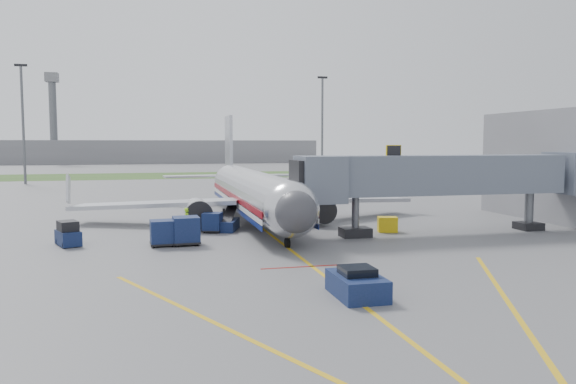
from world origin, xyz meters
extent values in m
plane|color=#565659|center=(0.00, 0.00, 0.00)|extent=(400.00, 400.00, 0.00)
cube|color=#2D4C1E|center=(0.00, 90.00, 0.01)|extent=(300.00, 25.00, 0.01)
cube|color=gold|center=(0.00, -2.00, 0.00)|extent=(0.25, 50.00, 0.01)
cube|color=maroon|center=(0.00, -4.00, 0.00)|extent=(6.00, 0.25, 0.01)
cube|color=gold|center=(-6.00, -14.00, 0.00)|extent=(9.52, 20.04, 0.01)
cube|color=gold|center=(6.00, -14.00, 0.00)|extent=(9.52, 20.04, 0.01)
cylinder|color=silver|center=(0.00, 15.00, 2.70)|extent=(3.80, 28.00, 3.80)
sphere|color=silver|center=(0.00, 1.00, 2.70)|extent=(3.80, 3.80, 3.80)
sphere|color=#38383D|center=(0.00, -0.30, 2.70)|extent=(2.74, 2.74, 2.74)
cube|color=black|center=(0.00, 0.60, 3.25)|extent=(2.20, 1.20, 0.55)
cone|color=silver|center=(0.00, 31.50, 2.70)|extent=(3.80, 5.00, 3.80)
cube|color=#B7BAC1|center=(0.00, 31.00, 6.70)|extent=(0.35, 4.20, 7.00)
cube|color=#B7BAC1|center=(-8.50, 15.00, 1.80)|extent=(15.10, 8.59, 1.13)
cube|color=#B7BAC1|center=(8.50, 15.00, 1.80)|extent=(15.10, 8.59, 1.13)
cylinder|color=silver|center=(-5.20, 12.00, 1.35)|extent=(2.10, 3.60, 2.10)
cylinder|color=silver|center=(5.20, 12.00, 1.35)|extent=(2.10, 3.60, 2.10)
cube|color=maroon|center=(1.92, 15.00, 2.35)|extent=(0.05, 28.00, 0.45)
cube|color=navy|center=(1.92, 15.00, 1.45)|extent=(0.05, 28.00, 0.35)
cylinder|color=black|center=(0.00, 2.00, 0.30)|extent=(0.28, 0.70, 0.70)
cylinder|color=black|center=(-2.60, 15.50, 0.45)|extent=(0.50, 1.00, 1.00)
cylinder|color=black|center=(2.60, 15.50, 0.45)|extent=(0.50, 1.00, 1.00)
cube|color=slate|center=(13.00, 5.00, 4.60)|extent=(20.00, 3.00, 3.00)
cube|color=slate|center=(3.20, 5.00, 4.40)|extent=(3.20, 3.60, 3.40)
cube|color=black|center=(2.00, 5.00, 4.40)|extent=(1.60, 3.00, 2.80)
cube|color=yellow|center=(9.00, 5.00, 6.40)|extent=(1.20, 0.15, 1.00)
cylinder|color=#595B60|center=(6.00, 5.00, 1.55)|extent=(0.56, 0.56, 3.10)
cube|color=black|center=(6.00, 5.00, 0.35)|extent=(2.20, 1.60, 0.70)
cylinder|color=#595B60|center=(21.00, 5.00, 1.55)|extent=(0.70, 0.70, 3.10)
cube|color=black|center=(21.00, 5.00, 0.30)|extent=(1.80, 1.80, 0.60)
cube|color=slate|center=(25.00, 5.00, 4.60)|extent=(3.00, 4.00, 3.40)
cylinder|color=#595B60|center=(-30.00, 70.00, 10.00)|extent=(0.44, 0.44, 20.00)
cube|color=black|center=(-30.00, 70.00, 20.20)|extent=(2.00, 0.40, 0.40)
cylinder|color=#595B60|center=(25.00, 75.00, 10.00)|extent=(0.44, 0.44, 20.00)
cube|color=black|center=(25.00, 75.00, 20.20)|extent=(2.00, 0.40, 0.40)
cube|color=slate|center=(-10.00, 170.00, 4.00)|extent=(120.00, 14.00, 8.00)
cylinder|color=#595B60|center=(-40.00, 165.00, 14.00)|extent=(2.40, 2.40, 28.00)
cube|color=slate|center=(-40.00, 165.00, 28.50)|extent=(4.00, 4.00, 3.00)
cube|color=#0D1C3B|center=(0.24, -10.59, 0.51)|extent=(2.05, 3.35, 1.02)
cube|color=black|center=(0.24, -10.59, 1.16)|extent=(1.49, 1.49, 0.46)
cylinder|color=black|center=(-0.59, -11.80, 0.37)|extent=(0.21, 0.74, 0.74)
cylinder|color=black|center=(1.08, -11.80, 0.37)|extent=(0.21, 0.74, 0.74)
cylinder|color=black|center=(-0.59, -9.38, 0.37)|extent=(0.21, 0.74, 0.74)
cylinder|color=black|center=(1.08, -9.38, 0.37)|extent=(0.21, 0.74, 0.74)
cube|color=#0D1C3B|center=(-14.51, 6.32, 0.54)|extent=(2.07, 2.73, 0.98)
cube|color=black|center=(-14.51, 6.32, 1.37)|extent=(1.66, 1.88, 0.68)
cylinder|color=black|center=(-14.64, 5.33, 0.24)|extent=(0.38, 0.53, 0.49)
cylinder|color=black|center=(-13.74, 5.68, 0.24)|extent=(0.38, 0.53, 0.49)
cylinder|color=black|center=(-15.29, 6.96, 0.24)|extent=(0.38, 0.53, 0.49)
cylinder|color=black|center=(-14.38, 7.32, 0.24)|extent=(0.38, 0.53, 0.49)
cube|color=#0D1C3B|center=(-4.23, 9.70, 0.86)|extent=(1.80, 1.80, 1.40)
cube|color=black|center=(-4.23, 9.70, 0.16)|extent=(1.86, 1.86, 0.11)
cylinder|color=black|center=(-4.92, 9.38, 0.13)|extent=(0.27, 0.31, 0.25)
cylinder|color=black|center=(-3.91, 9.00, 0.13)|extent=(0.27, 0.31, 0.25)
cylinder|color=black|center=(-4.55, 10.40, 0.13)|extent=(0.27, 0.31, 0.25)
cylinder|color=black|center=(-3.53, 10.02, 0.13)|extent=(0.27, 0.31, 0.25)
cube|color=#0D1C3B|center=(-6.58, 4.67, 1.08)|extent=(1.85, 1.85, 1.76)
cube|color=black|center=(-6.58, 4.67, 0.20)|extent=(1.91, 1.91, 0.14)
cylinder|color=black|center=(-7.22, 3.95, 0.16)|extent=(0.27, 0.33, 0.32)
cylinder|color=black|center=(-5.86, 4.03, 0.16)|extent=(0.27, 0.33, 0.32)
cylinder|color=black|center=(-7.30, 5.31, 0.16)|extent=(0.27, 0.33, 0.32)
cylinder|color=black|center=(-5.94, 5.38, 0.16)|extent=(0.27, 0.33, 0.32)
cube|color=#0D1C3B|center=(-8.19, 4.64, 0.98)|extent=(1.70, 1.70, 1.59)
cube|color=black|center=(-8.19, 4.64, 0.19)|extent=(1.75, 1.75, 0.12)
cylinder|color=black|center=(-8.77, 3.98, 0.14)|extent=(0.25, 0.30, 0.29)
cylinder|color=black|center=(-7.54, 4.06, 0.14)|extent=(0.25, 0.30, 0.29)
cylinder|color=black|center=(-8.85, 5.21, 0.14)|extent=(0.25, 0.30, 0.29)
cylinder|color=black|center=(-7.62, 5.29, 0.14)|extent=(0.25, 0.30, 0.29)
cube|color=#0D1C3B|center=(-2.84, 10.55, 0.42)|extent=(2.28, 3.60, 0.84)
cube|color=black|center=(-2.69, 10.99, 1.31)|extent=(1.96, 3.84, 1.32)
cylinder|color=black|center=(-3.66, 9.54, 0.26)|extent=(0.36, 0.56, 0.52)
cylinder|color=black|center=(-2.77, 9.25, 0.26)|extent=(0.36, 0.56, 0.52)
cylinder|color=black|center=(-2.91, 11.85, 0.26)|extent=(0.36, 0.56, 0.52)
cylinder|color=black|center=(-2.02, 11.56, 0.26)|extent=(0.36, 0.56, 0.52)
cube|color=yellow|center=(9.32, 6.61, 0.60)|extent=(1.70, 1.34, 1.20)
cylinder|color=black|center=(8.83, 6.73, 0.15)|extent=(0.27, 0.34, 0.30)
cylinder|color=black|center=(9.80, 6.48, 0.15)|extent=(0.27, 0.34, 0.30)
imported|color=#92DD1A|center=(-6.16, 10.13, 0.98)|extent=(0.76, 0.85, 1.95)
camera|label=1|loc=(-8.83, -34.41, 7.05)|focal=35.00mm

